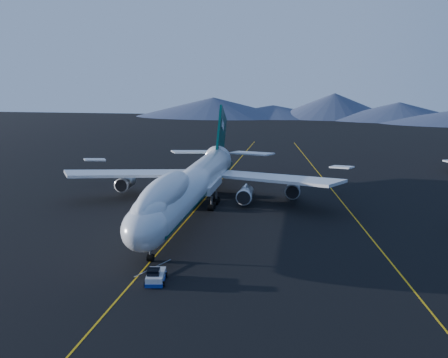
# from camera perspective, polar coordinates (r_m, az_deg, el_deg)

# --- Properties ---
(ground) EXTENTS (500.00, 500.00, 0.00)m
(ground) POSITION_cam_1_polar(r_m,az_deg,el_deg) (98.43, -3.59, -3.88)
(ground) COLOR black
(ground) RESTS_ON ground
(taxiway_line_main) EXTENTS (0.25, 220.00, 0.01)m
(taxiway_line_main) POSITION_cam_1_polar(r_m,az_deg,el_deg) (98.43, -3.59, -3.88)
(taxiway_line_main) COLOR #DCA30C
(taxiway_line_main) RESTS_ON ground
(taxiway_line_side) EXTENTS (28.08, 198.09, 0.01)m
(taxiway_line_side) POSITION_cam_1_polar(r_m,az_deg,el_deg) (105.83, 13.74, -3.08)
(taxiway_line_side) COLOR #DCA30C
(taxiway_line_side) RESTS_ON ground
(boeing_747) EXTENTS (59.62, 72.43, 19.37)m
(boeing_747) POSITION_cam_1_polar(r_m,az_deg,el_deg) (97.06, -3.63, -0.57)
(boeing_747) COLOR silver
(boeing_747) RESTS_ON ground
(pushback_tug) EXTENTS (3.20, 4.84, 1.97)m
(pushback_tug) POSITION_cam_1_polar(r_m,az_deg,el_deg) (66.92, -7.79, -11.08)
(pushback_tug) COLOR silver
(pushback_tug) RESTS_ON ground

